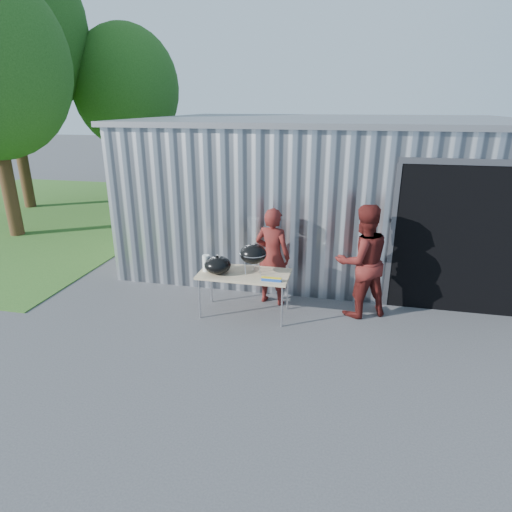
% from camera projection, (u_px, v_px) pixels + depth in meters
% --- Properties ---
extents(ground, '(80.00, 80.00, 0.00)m').
position_uv_depth(ground, '(251.00, 339.00, 6.53)').
color(ground, '#414144').
extents(building, '(8.20, 6.20, 3.10)m').
position_uv_depth(building, '(333.00, 187.00, 10.05)').
color(building, silver).
rests_on(building, ground).
extents(grass_patch, '(10.00, 12.00, 0.02)m').
position_uv_depth(grass_patch, '(23.00, 214.00, 13.86)').
color(grass_patch, '#2D591E').
rests_on(grass_patch, ground).
extents(tree_far, '(3.61, 3.61, 5.99)m').
position_uv_depth(tree_far, '(127.00, 88.00, 14.81)').
color(tree_far, '#442D19').
rests_on(tree_far, ground).
extents(folding_table, '(1.50, 0.75, 0.75)m').
position_uv_depth(folding_table, '(244.00, 275.00, 7.10)').
color(folding_table, tan).
rests_on(folding_table, ground).
extents(kettle_grill, '(0.44, 0.44, 0.94)m').
position_uv_depth(kettle_grill, '(253.00, 249.00, 6.94)').
color(kettle_grill, black).
rests_on(kettle_grill, folding_table).
extents(grill_lid, '(0.44, 0.44, 0.32)m').
position_uv_depth(grill_lid, '(218.00, 265.00, 7.03)').
color(grill_lid, black).
rests_on(grill_lid, folding_table).
extents(paper_towels, '(0.12, 0.12, 0.28)m').
position_uv_depth(paper_towels, '(206.00, 263.00, 7.13)').
color(paper_towels, white).
rests_on(paper_towels, folding_table).
extents(white_tub, '(0.20, 0.15, 0.10)m').
position_uv_depth(white_tub, '(216.00, 263.00, 7.36)').
color(white_tub, white).
rests_on(white_tub, folding_table).
extents(foil_box, '(0.32, 0.05, 0.06)m').
position_uv_depth(foil_box, '(271.00, 279.00, 6.75)').
color(foil_box, '#1844A2').
rests_on(foil_box, folding_table).
extents(person_cook, '(0.71, 0.53, 1.75)m').
position_uv_depth(person_cook, '(272.00, 257.00, 7.48)').
color(person_cook, '#561815').
rests_on(person_cook, ground).
extents(person_bystander, '(1.15, 1.06, 1.91)m').
position_uv_depth(person_bystander, '(362.00, 261.00, 7.02)').
color(person_bystander, '#561815').
rests_on(person_bystander, ground).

